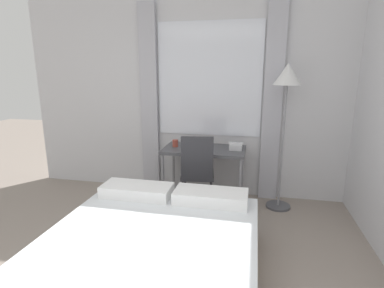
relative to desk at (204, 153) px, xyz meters
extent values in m
cube|color=silver|center=(-0.15, 0.38, 0.68)|extent=(4.99, 0.05, 2.70)
cube|color=white|center=(0.00, 0.34, 0.93)|extent=(1.40, 0.01, 1.50)
cube|color=#B2B2BC|center=(-0.84, 0.30, 0.63)|extent=(0.24, 0.06, 2.60)
cube|color=#B2B2BC|center=(0.84, 0.30, 0.63)|extent=(0.24, 0.06, 2.60)
cube|color=#4C4C51|center=(0.00, 0.00, 0.05)|extent=(1.06, 0.58, 0.04)
cylinder|color=gray|center=(-0.49, -0.25, -0.32)|extent=(0.04, 0.04, 0.70)
cylinder|color=gray|center=(0.49, -0.25, -0.32)|extent=(0.04, 0.04, 0.70)
cylinder|color=gray|center=(-0.49, 0.25, -0.32)|extent=(0.04, 0.04, 0.70)
cylinder|color=gray|center=(0.49, 0.25, -0.32)|extent=(0.04, 0.04, 0.70)
cube|color=#333338|center=(-0.04, -0.23, -0.21)|extent=(0.46, 0.46, 0.05)
cube|color=#333338|center=(-0.01, -0.41, 0.06)|extent=(0.38, 0.09, 0.50)
cylinder|color=#333338|center=(-0.18, -0.42, -0.46)|extent=(0.03, 0.03, 0.44)
cylinder|color=#333338|center=(0.15, -0.37, -0.46)|extent=(0.03, 0.03, 0.44)
cylinder|color=#333338|center=(-0.24, -0.09, -0.46)|extent=(0.03, 0.03, 0.44)
cylinder|color=#333338|center=(0.10, -0.03, -0.46)|extent=(0.03, 0.03, 0.44)
cube|color=gray|center=(-0.15, -1.83, -0.56)|extent=(1.71, 2.07, 0.22)
cube|color=silver|center=(-0.15, -1.83, -0.33)|extent=(1.68, 2.03, 0.24)
cube|color=white|center=(-0.53, -1.00, -0.16)|extent=(0.72, 0.32, 0.12)
cube|color=white|center=(0.24, -1.00, -0.16)|extent=(0.72, 0.32, 0.12)
cylinder|color=#4C4C51|center=(0.98, 0.02, -0.66)|extent=(0.31, 0.31, 0.03)
cylinder|color=gray|center=(0.98, 0.02, 0.12)|extent=(0.02, 0.02, 1.53)
cone|color=silver|center=(0.98, 0.02, 1.01)|extent=(0.33, 0.33, 0.25)
cube|color=silver|center=(0.40, 0.02, 0.10)|extent=(0.16, 0.14, 0.07)
cube|color=silver|center=(0.40, 0.02, 0.15)|extent=(0.18, 0.05, 0.02)
cube|color=maroon|center=(-0.06, -0.03, 0.08)|extent=(0.30, 0.22, 0.02)
cube|color=white|center=(-0.06, -0.03, 0.08)|extent=(0.29, 0.20, 0.01)
cylinder|color=#993F33|center=(-0.39, 0.01, 0.11)|extent=(0.07, 0.07, 0.09)
camera|label=1|loc=(0.63, -3.71, 1.05)|focal=28.00mm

